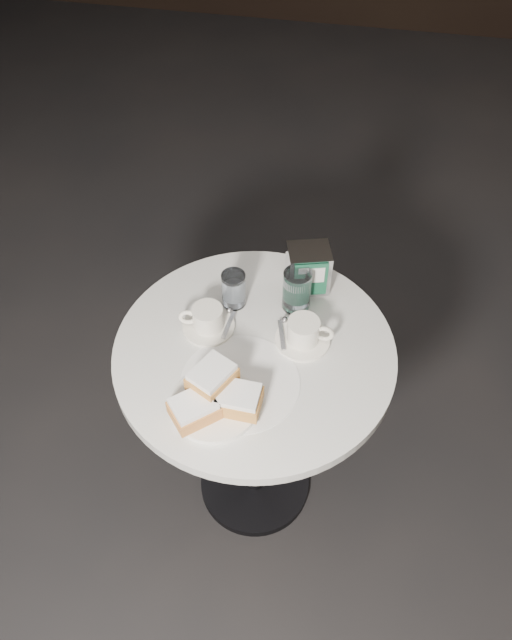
% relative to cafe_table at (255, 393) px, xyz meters
% --- Properties ---
extents(ground, '(7.00, 7.00, 0.00)m').
position_rel_cafe_table_xyz_m(ground, '(0.00, 0.00, -0.55)').
color(ground, black).
rests_on(ground, ground).
extents(cafe_table, '(0.70, 0.70, 0.74)m').
position_rel_cafe_table_xyz_m(cafe_table, '(0.00, 0.00, 0.00)').
color(cafe_table, black).
rests_on(cafe_table, ground).
extents(sugar_spill, '(0.37, 0.37, 0.00)m').
position_rel_cafe_table_xyz_m(sugar_spill, '(-0.01, -0.11, 0.20)').
color(sugar_spill, white).
rests_on(sugar_spill, cafe_table).
extents(beignet_plate, '(0.26, 0.26, 0.10)m').
position_rel_cafe_table_xyz_m(beignet_plate, '(-0.06, -0.18, 0.23)').
color(beignet_plate, white).
rests_on(beignet_plate, cafe_table).
extents(coffee_cup_left, '(0.15, 0.15, 0.07)m').
position_rel_cafe_table_xyz_m(coffee_cup_left, '(-0.13, 0.04, 0.23)').
color(coffee_cup_left, silver).
rests_on(coffee_cup_left, cafe_table).
extents(coffee_cup_right, '(0.15, 0.14, 0.07)m').
position_rel_cafe_table_xyz_m(coffee_cup_right, '(0.11, 0.05, 0.23)').
color(coffee_cup_right, white).
rests_on(coffee_cup_right, cafe_table).
extents(water_glass_left, '(0.08, 0.08, 0.10)m').
position_rel_cafe_table_xyz_m(water_glass_left, '(-0.08, 0.14, 0.25)').
color(water_glass_left, white).
rests_on(water_glass_left, cafe_table).
extents(water_glass_right, '(0.08, 0.08, 0.12)m').
position_rel_cafe_table_xyz_m(water_glass_right, '(0.08, 0.16, 0.25)').
color(water_glass_right, silver).
rests_on(water_glass_right, cafe_table).
extents(napkin_dispenser, '(0.13, 0.11, 0.13)m').
position_rel_cafe_table_xyz_m(napkin_dispenser, '(0.10, 0.24, 0.26)').
color(napkin_dispenser, silver).
rests_on(napkin_dispenser, cafe_table).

